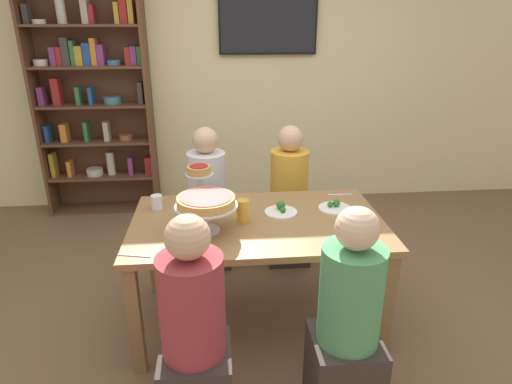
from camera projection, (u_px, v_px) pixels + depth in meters
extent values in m
plane|color=brown|center=(257.00, 318.00, 2.98)|extent=(12.00, 12.00, 0.00)
cube|color=beige|center=(237.00, 71.00, 4.49)|extent=(8.00, 0.12, 2.80)
cube|color=olive|center=(257.00, 223.00, 2.71)|extent=(1.56, 0.92, 0.04)
cube|color=olive|center=(135.00, 320.00, 2.42)|extent=(0.07, 0.07, 0.70)
cube|color=olive|center=(387.00, 306.00, 2.54)|extent=(0.07, 0.07, 0.70)
cube|color=olive|center=(154.00, 249.00, 3.16)|extent=(0.07, 0.07, 0.70)
cube|color=olive|center=(347.00, 240.00, 3.28)|extent=(0.07, 0.07, 0.70)
cube|color=brown|center=(38.00, 107.00, 4.24)|extent=(0.03, 0.30, 2.20)
cube|color=brown|center=(149.00, 105.00, 4.33)|extent=(0.03, 0.30, 2.20)
cube|color=brown|center=(98.00, 104.00, 4.41)|extent=(1.10, 0.02, 2.20)
cube|color=brown|center=(108.00, 208.00, 4.69)|extent=(1.04, 0.28, 0.02)
cube|color=brown|center=(104.00, 175.00, 4.55)|extent=(1.04, 0.28, 0.02)
cube|color=brown|center=(99.00, 141.00, 4.41)|extent=(1.04, 0.28, 0.02)
cube|color=brown|center=(94.00, 105.00, 4.28)|extent=(1.04, 0.28, 0.02)
cube|color=brown|center=(89.00, 67.00, 4.14)|extent=(1.04, 0.28, 0.02)
cube|color=brown|center=(83.00, 25.00, 4.00)|extent=(1.04, 0.28, 0.02)
cube|color=#B7932D|center=(54.00, 164.00, 4.46)|extent=(0.04, 0.13, 0.25)
cube|color=orange|center=(71.00, 168.00, 4.49)|extent=(0.04, 0.13, 0.16)
cylinder|color=beige|center=(95.00, 172.00, 4.53)|extent=(0.17, 0.17, 0.07)
cylinder|color=beige|center=(111.00, 163.00, 4.51)|extent=(0.08, 0.08, 0.24)
cube|color=#7A3370|center=(131.00, 165.00, 4.54)|extent=(0.05, 0.13, 0.18)
cube|color=maroon|center=(149.00, 165.00, 4.55)|extent=(0.07, 0.13, 0.18)
cube|color=navy|center=(48.00, 133.00, 4.34)|extent=(0.04, 0.13, 0.16)
cube|color=orange|center=(65.00, 132.00, 4.35)|extent=(0.06, 0.13, 0.18)
cube|color=#2D6B38|center=(87.00, 131.00, 4.36)|extent=(0.04, 0.13, 0.20)
cube|color=#B2A88E|center=(107.00, 131.00, 4.38)|extent=(0.05, 0.11, 0.19)
cylinder|color=brown|center=(126.00, 137.00, 4.42)|extent=(0.13, 0.13, 0.05)
cube|color=#7A3370|center=(42.00, 96.00, 4.20)|extent=(0.05, 0.13, 0.17)
cube|color=maroon|center=(57.00, 91.00, 4.20)|extent=(0.07, 0.12, 0.25)
cube|color=#2D6B38|center=(79.00, 95.00, 4.23)|extent=(0.04, 0.13, 0.17)
cube|color=navy|center=(91.00, 95.00, 4.24)|extent=(0.04, 0.13, 0.17)
cylinder|color=#3D7084|center=(112.00, 100.00, 4.28)|extent=(0.16, 0.16, 0.07)
cube|color=#3D3838|center=(141.00, 93.00, 4.27)|extent=(0.04, 0.13, 0.21)
cylinder|color=silver|center=(41.00, 62.00, 4.09)|extent=(0.14, 0.14, 0.06)
cube|color=#7A3370|center=(54.00, 56.00, 4.08)|extent=(0.05, 0.13, 0.17)
cube|color=maroon|center=(60.00, 56.00, 4.08)|extent=(0.05, 0.12, 0.17)
cube|color=#3D3838|center=(67.00, 52.00, 4.08)|extent=(0.07, 0.13, 0.25)
cube|color=#2D6B38|center=(74.00, 53.00, 4.09)|extent=(0.04, 0.13, 0.22)
cube|color=#B7932D|center=(80.00, 56.00, 4.10)|extent=(0.07, 0.13, 0.17)
cube|color=navy|center=(88.00, 54.00, 4.10)|extent=(0.07, 0.13, 0.20)
cube|color=orange|center=(95.00, 52.00, 4.10)|extent=(0.05, 0.13, 0.24)
cube|color=#7A3370|center=(101.00, 55.00, 4.11)|extent=(0.06, 0.13, 0.19)
cylinder|color=#3D7084|center=(114.00, 62.00, 4.15)|extent=(0.13, 0.13, 0.05)
cube|color=maroon|center=(128.00, 56.00, 4.14)|extent=(0.05, 0.13, 0.16)
cube|color=#7A3370|center=(134.00, 56.00, 4.14)|extent=(0.06, 0.13, 0.17)
cube|color=#2D6B38|center=(141.00, 56.00, 4.15)|extent=(0.07, 0.12, 0.17)
cube|color=#3D3838|center=(27.00, 14.00, 3.93)|extent=(0.05, 0.13, 0.17)
cylinder|color=silver|center=(39.00, 22.00, 3.96)|extent=(0.12, 0.12, 0.04)
cylinder|color=beige|center=(61.00, 11.00, 3.95)|extent=(0.09, 0.09, 0.21)
cube|color=#B2A88E|center=(86.00, 12.00, 3.97)|extent=(0.06, 0.13, 0.20)
cube|color=maroon|center=(92.00, 14.00, 3.98)|extent=(0.04, 0.11, 0.16)
cube|color=#B7932D|center=(117.00, 13.00, 3.99)|extent=(0.04, 0.13, 0.18)
cube|color=maroon|center=(124.00, 10.00, 3.99)|extent=(0.07, 0.13, 0.23)
cube|color=#B7932D|center=(131.00, 12.00, 4.00)|extent=(0.05, 0.13, 0.20)
cube|color=black|center=(268.00, 22.00, 4.26)|extent=(0.97, 0.05, 0.60)
cube|color=black|center=(268.00, 22.00, 4.24)|extent=(0.93, 0.01, 0.56)
cylinder|color=#993338|center=(192.00, 306.00, 1.97)|extent=(0.30, 0.30, 0.50)
sphere|color=tan|center=(188.00, 237.00, 1.84)|extent=(0.20, 0.20, 0.20)
cube|color=#382D28|center=(210.00, 237.00, 3.60)|extent=(0.34, 0.34, 0.45)
cylinder|color=silver|center=(207.00, 183.00, 3.42)|extent=(0.30, 0.30, 0.50)
sphere|color=tan|center=(205.00, 140.00, 3.29)|extent=(0.20, 0.20, 0.20)
cube|color=#382D28|center=(343.00, 374.00, 2.22)|extent=(0.34, 0.34, 0.45)
cylinder|color=#4C935B|center=(351.00, 295.00, 2.04)|extent=(0.30, 0.30, 0.50)
sphere|color=beige|center=(357.00, 228.00, 1.91)|extent=(0.20, 0.20, 0.20)
cube|color=#382D28|center=(288.00, 235.00, 3.64)|extent=(0.34, 0.34, 0.45)
cylinder|color=gold|center=(289.00, 181.00, 3.47)|extent=(0.30, 0.30, 0.50)
sphere|color=tan|center=(290.00, 139.00, 3.34)|extent=(0.20, 0.20, 0.20)
cylinder|color=silver|center=(207.00, 230.00, 2.57)|extent=(0.15, 0.15, 0.01)
cylinder|color=silver|center=(207.00, 218.00, 2.54)|extent=(0.03, 0.03, 0.15)
cylinder|color=silver|center=(206.00, 206.00, 2.51)|extent=(0.37, 0.37, 0.01)
cylinder|color=tan|center=(206.00, 201.00, 2.50)|extent=(0.34, 0.34, 0.05)
cylinder|color=maroon|center=(206.00, 197.00, 2.49)|extent=(0.30, 0.30, 0.00)
cylinder|color=silver|center=(200.00, 198.00, 3.03)|extent=(0.15, 0.15, 0.01)
cylinder|color=silver|center=(200.00, 186.00, 3.00)|extent=(0.03, 0.03, 0.16)
cylinder|color=silver|center=(199.00, 174.00, 2.97)|extent=(0.19, 0.19, 0.01)
cylinder|color=tan|center=(199.00, 170.00, 2.96)|extent=(0.16, 0.16, 0.05)
cylinder|color=maroon|center=(199.00, 166.00, 2.95)|extent=(0.13, 0.13, 0.00)
cylinder|color=white|center=(281.00, 212.00, 2.80)|extent=(0.21, 0.21, 0.01)
sphere|color=#2D7028|center=(281.00, 205.00, 2.82)|extent=(0.06, 0.06, 0.06)
sphere|color=#2D7028|center=(283.00, 210.00, 2.78)|extent=(0.04, 0.04, 0.04)
cylinder|color=white|center=(335.00, 208.00, 2.86)|extent=(0.21, 0.21, 0.01)
sphere|color=#2D7028|center=(336.00, 203.00, 2.87)|extent=(0.05, 0.05, 0.05)
sphere|color=#2D7028|center=(330.00, 204.00, 2.86)|extent=(0.04, 0.04, 0.04)
cylinder|color=gold|center=(243.00, 211.00, 2.66)|extent=(0.08, 0.08, 0.14)
cylinder|color=white|center=(157.00, 202.00, 2.85)|extent=(0.07, 0.07, 0.09)
cylinder|color=white|center=(182.00, 243.00, 2.34)|extent=(0.07, 0.07, 0.10)
cube|color=silver|center=(340.00, 195.00, 3.09)|extent=(0.18, 0.02, 0.00)
cube|color=silver|center=(134.00, 255.00, 2.30)|extent=(0.18, 0.06, 0.00)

